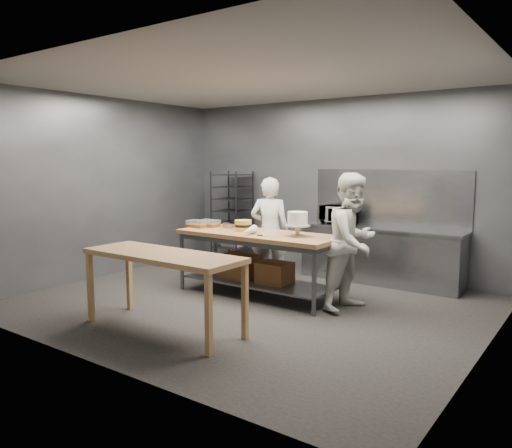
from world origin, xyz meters
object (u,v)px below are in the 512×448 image
Objects in this scene: layer_cake at (243,226)px; near_counter at (163,260)px; chef_behind at (270,231)px; microwave at (338,215)px; frosted_cake_stand at (298,220)px; speed_rack at (232,218)px; chef_right at (353,242)px; work_table at (256,256)px.

near_counter is at bearing -82.30° from layer_cake.
chef_behind is 0.65m from layer_cake.
layer_cake is (-0.05, -0.63, 0.15)m from chef_behind.
frosted_cake_stand reaches higher than microwave.
layer_cake is at bearing -47.46° from speed_rack.
speed_rack reaches higher than frosted_cake_stand.
frosted_cake_stand is 1.38× the size of layer_cake.
chef_right reaches higher than layer_cake.
work_table is 1.86m from near_counter.
speed_rack is 1.88m from chef_behind.
chef_right is at bearing 6.97° from work_table.
speed_rack is (-1.76, 1.67, 0.28)m from work_table.
microwave is (2.20, 0.08, 0.19)m from speed_rack.
layer_cake reaches higher than work_table.
near_counter is 3.62m from microwave.
speed_rack reaches higher than microwave.
chef_right is at bearing -25.13° from speed_rack.
layer_cake reaches higher than near_counter.
work_table is at bearing 90.22° from near_counter.
chef_right reaches higher than chef_behind.
speed_rack is 2.25m from layer_cake.
near_counter is at bearing -63.23° from speed_rack.
speed_rack is at bearing 136.58° from work_table.
chef_right is 5.27× the size of frosted_cake_stand.
chef_behind is at bearing -33.33° from speed_rack.
chef_right reaches higher than speed_rack.
near_counter is 5.88× the size of frosted_cake_stand.
layer_cake is (-0.25, 1.85, 0.19)m from near_counter.
speed_rack reaches higher than near_counter.
chef_right is 3.31× the size of microwave.
chef_behind reaches higher than near_counter.
chef_behind reaches higher than microwave.
speed_rack is 2.96m from frosted_cake_stand.
microwave is at bearing 42.44° from chef_right.
near_counter is at bearing 73.73° from chef_behind.
work_table is at bearing -2.96° from layer_cake.
work_table is 1.20× the size of near_counter.
speed_rack is at bearing 145.98° from frosted_cake_stand.
work_table is 0.88m from frosted_cake_stand.
frosted_cake_stand is at bearing 0.59° from layer_cake.
speed_rack reaches higher than layer_cake.
layer_cake is at bearing 64.87° from chef_behind.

